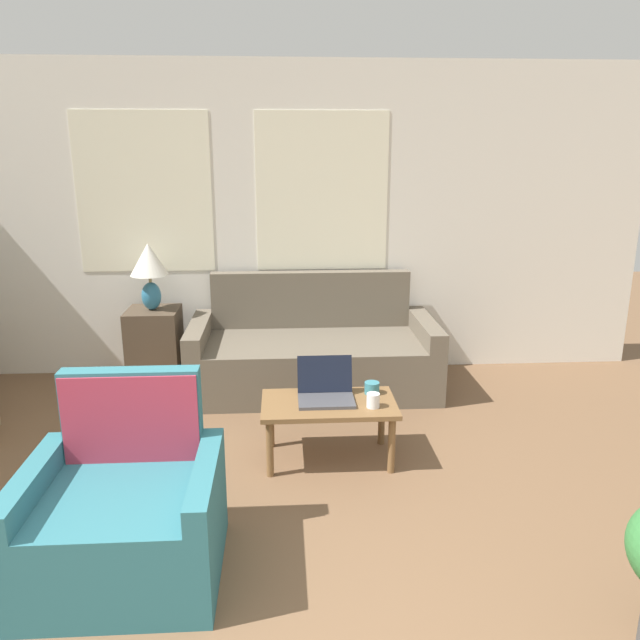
{
  "coord_description": "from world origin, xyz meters",
  "views": [
    {
      "loc": [
        0.3,
        -1.49,
        1.9
      ],
      "look_at": [
        0.56,
        2.68,
        0.75
      ],
      "focal_mm": 35.0,
      "sensor_mm": 36.0,
      "label": 1
    }
  ],
  "objects_px": {
    "table_lamp": "(149,266)",
    "coffee_table": "(329,410)",
    "armchair": "(126,516)",
    "laptop": "(326,391)",
    "cup_navy": "(373,400)",
    "cup_yellow": "(372,388)",
    "couch": "(313,355)"
  },
  "relations": [
    {
      "from": "coffee_table",
      "to": "cup_navy",
      "type": "distance_m",
      "value": 0.29
    },
    {
      "from": "cup_navy",
      "to": "cup_yellow",
      "type": "bearing_deg",
      "value": 83.71
    },
    {
      "from": "laptop",
      "to": "cup_yellow",
      "type": "xyz_separation_m",
      "value": [
        0.3,
        0.07,
        -0.02
      ]
    },
    {
      "from": "coffee_table",
      "to": "table_lamp",
      "type": "bearing_deg",
      "value": 133.23
    },
    {
      "from": "cup_navy",
      "to": "cup_yellow",
      "type": "distance_m",
      "value": 0.22
    },
    {
      "from": "table_lamp",
      "to": "coffee_table",
      "type": "xyz_separation_m",
      "value": [
        1.34,
        -1.42,
        -0.66
      ]
    },
    {
      "from": "couch",
      "to": "laptop",
      "type": "xyz_separation_m",
      "value": [
        0.02,
        -1.22,
        0.18
      ]
    },
    {
      "from": "armchair",
      "to": "couch",
      "type": "bearing_deg",
      "value": 66.73
    },
    {
      "from": "coffee_table",
      "to": "cup_navy",
      "type": "relative_size",
      "value": 9.5
    },
    {
      "from": "couch",
      "to": "cup_yellow",
      "type": "height_order",
      "value": "couch"
    },
    {
      "from": "couch",
      "to": "armchair",
      "type": "relative_size",
      "value": 2.21
    },
    {
      "from": "cup_navy",
      "to": "couch",
      "type": "bearing_deg",
      "value": 102.29
    },
    {
      "from": "laptop",
      "to": "table_lamp",
      "type": "bearing_deg",
      "value": 133.88
    },
    {
      "from": "armchair",
      "to": "laptop",
      "type": "distance_m",
      "value": 1.46
    },
    {
      "from": "armchair",
      "to": "cup_yellow",
      "type": "xyz_separation_m",
      "value": [
        1.3,
        1.12,
        0.16
      ]
    },
    {
      "from": "armchair",
      "to": "laptop",
      "type": "xyz_separation_m",
      "value": [
        0.99,
        1.05,
        0.17
      ]
    },
    {
      "from": "couch",
      "to": "cup_navy",
      "type": "height_order",
      "value": "couch"
    },
    {
      "from": "table_lamp",
      "to": "laptop",
      "type": "bearing_deg",
      "value": -46.12
    },
    {
      "from": "armchair",
      "to": "laptop",
      "type": "bearing_deg",
      "value": 46.52
    },
    {
      "from": "table_lamp",
      "to": "coffee_table",
      "type": "distance_m",
      "value": 2.06
    },
    {
      "from": "armchair",
      "to": "coffee_table",
      "type": "relative_size",
      "value": 1.07
    },
    {
      "from": "cup_navy",
      "to": "armchair",
      "type": "bearing_deg",
      "value": -144.55
    },
    {
      "from": "table_lamp",
      "to": "cup_yellow",
      "type": "bearing_deg",
      "value": -38.69
    },
    {
      "from": "table_lamp",
      "to": "cup_navy",
      "type": "height_order",
      "value": "table_lamp"
    },
    {
      "from": "table_lamp",
      "to": "cup_navy",
      "type": "xyz_separation_m",
      "value": [
        1.6,
        -1.52,
        -0.56
      ]
    },
    {
      "from": "cup_yellow",
      "to": "couch",
      "type": "bearing_deg",
      "value": 105.66
    },
    {
      "from": "table_lamp",
      "to": "cup_navy",
      "type": "bearing_deg",
      "value": -43.5
    },
    {
      "from": "cup_yellow",
      "to": "laptop",
      "type": "bearing_deg",
      "value": -166.16
    },
    {
      "from": "coffee_table",
      "to": "cup_yellow",
      "type": "height_order",
      "value": "cup_yellow"
    },
    {
      "from": "coffee_table",
      "to": "couch",
      "type": "bearing_deg",
      "value": 91.59
    },
    {
      "from": "armchair",
      "to": "coffee_table",
      "type": "bearing_deg",
      "value": 44.72
    },
    {
      "from": "couch",
      "to": "coffee_table",
      "type": "relative_size",
      "value": 2.36
    }
  ]
}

